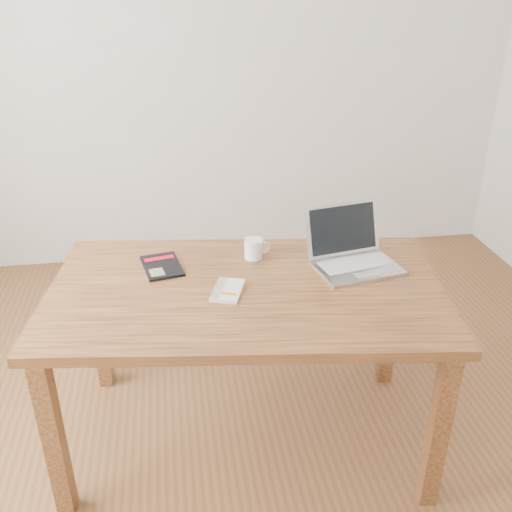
{
  "coord_description": "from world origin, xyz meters",
  "views": [
    {
      "loc": [
        -0.28,
        -1.71,
        1.85
      ],
      "look_at": [
        0.02,
        0.23,
        0.85
      ],
      "focal_mm": 40.0,
      "sensor_mm": 36.0,
      "label": 1
    }
  ],
  "objects": [
    {
      "name": "black_guidebook",
      "position": [
        -0.34,
        0.39,
        0.76
      ],
      "size": [
        0.18,
        0.24,
        0.01
      ],
      "rotation": [
        0.0,
        0.0,
        0.19
      ],
      "color": "black",
      "rests_on": "desk"
    },
    {
      "name": "desk",
      "position": [
        -0.03,
        0.17,
        0.66
      ],
      "size": [
        1.61,
        1.05,
        0.75
      ],
      "rotation": [
        0.0,
        0.0,
        -0.13
      ],
      "color": "brown",
      "rests_on": "ground"
    },
    {
      "name": "laptop",
      "position": [
        0.43,
        0.29,
        0.8
      ],
      "size": [
        0.38,
        0.36,
        0.22
      ],
      "rotation": [
        0.0,
        0.0,
        0.19
      ],
      "color": "silver",
      "rests_on": "desk"
    },
    {
      "name": "coffee_mug",
      "position": [
        0.04,
        0.41,
        0.79
      ],
      "size": [
        0.11,
        0.08,
        0.09
      ],
      "rotation": [
        0.0,
        0.0,
        0.08
      ],
      "color": "white",
      "rests_on": "desk"
    },
    {
      "name": "white_guidebook",
      "position": [
        -0.1,
        0.14,
        0.76
      ],
      "size": [
        0.15,
        0.2,
        0.02
      ],
      "rotation": [
        0.0,
        0.0,
        -0.33
      ],
      "color": "silver",
      "rests_on": "desk"
    },
    {
      "name": "room",
      "position": [
        -0.07,
        0.0,
        1.36
      ],
      "size": [
        4.04,
        4.04,
        2.7
      ],
      "color": "brown",
      "rests_on": "ground"
    }
  ]
}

